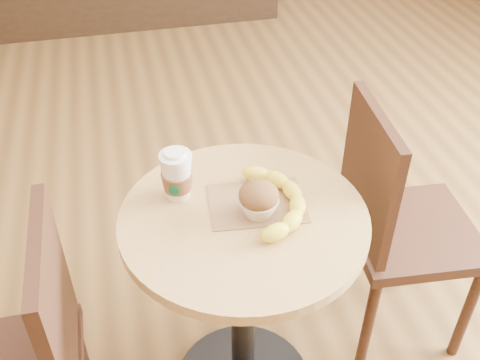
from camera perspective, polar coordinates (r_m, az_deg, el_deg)
The scene contains 6 objects.
cafe_table at distance 1.56m, azimuth 0.34°, elevation -10.39°, with size 0.62×0.62×0.75m.
chair_right at distance 1.82m, azimuth 15.51°, elevation -4.12°, with size 0.43×0.43×0.89m.
kraft_bag at distance 1.42m, azimuth 1.71°, elevation -2.36°, with size 0.24×0.18×0.00m, color olive.
coffee_cup at distance 1.42m, azimuth -6.43°, elevation 0.36°, with size 0.08×0.08×0.14m.
muffin at distance 1.36m, azimuth 1.91°, elevation -2.01°, with size 0.10×0.10×0.09m.
banana at distance 1.40m, azimuth 3.96°, elevation -1.98°, with size 0.16×0.30×0.04m, color yellow, non-canonical shape.
Camera 1 is at (-0.13, -1.06, 1.68)m, focal length 42.00 mm.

